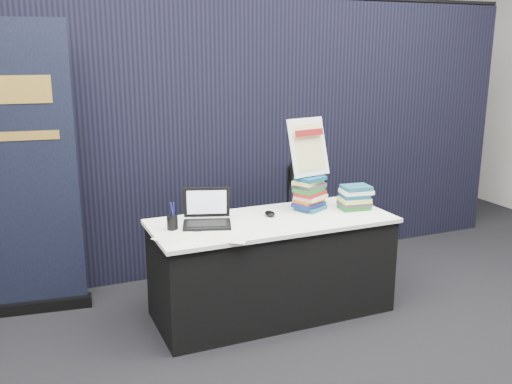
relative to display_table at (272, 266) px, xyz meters
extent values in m
plane|color=black|center=(0.00, -0.55, -0.38)|extent=(8.00, 8.00, 0.00)
cube|color=#BCB8B1|center=(0.00, 3.45, 1.37)|extent=(8.00, 0.02, 3.50)
cube|color=black|center=(0.00, 1.05, 0.82)|extent=(6.00, 0.08, 2.40)
cube|color=black|center=(0.00, 0.00, -0.02)|extent=(1.76, 0.71, 0.72)
cube|color=white|center=(0.00, 0.00, 0.36)|extent=(1.80, 0.75, 0.03)
cube|color=black|center=(-0.50, 0.02, 0.38)|extent=(0.39, 0.33, 0.02)
cube|color=black|center=(-0.50, 0.14, 0.51)|extent=(0.34, 0.16, 0.24)
cube|color=silver|center=(-0.50, 0.14, 0.51)|extent=(0.29, 0.13, 0.18)
ellipsoid|color=black|center=(0.02, 0.08, 0.39)|extent=(0.08, 0.12, 0.04)
cube|color=silver|center=(-0.76, -0.11, 0.38)|extent=(0.34, 0.31, 0.00)
cube|color=silver|center=(-0.46, -0.28, 0.38)|extent=(0.33, 0.31, 0.00)
cube|color=white|center=(-0.43, -0.05, 0.38)|extent=(0.31, 0.26, 0.00)
cylinder|color=black|center=(-0.74, 0.05, 0.42)|extent=(0.09, 0.09, 0.10)
cube|color=#1A5363|center=(0.37, 0.12, 0.39)|extent=(0.27, 0.24, 0.03)
cube|color=navy|center=(0.37, 0.12, 0.42)|extent=(0.27, 0.24, 0.03)
cube|color=orange|center=(0.37, 0.12, 0.45)|extent=(0.27, 0.24, 0.03)
cube|color=beige|center=(0.37, 0.12, 0.48)|extent=(0.27, 0.24, 0.03)
cube|color=maroon|center=(0.37, 0.12, 0.51)|extent=(0.27, 0.24, 0.03)
cube|color=#1C6926|center=(0.37, 0.12, 0.54)|extent=(0.27, 0.24, 0.03)
cube|color=#424246|center=(0.37, 0.12, 0.57)|extent=(0.27, 0.24, 0.03)
cube|color=#D1D655|center=(0.37, 0.12, 0.60)|extent=(0.27, 0.24, 0.03)
cube|color=navy|center=(0.37, 0.12, 0.63)|extent=(0.27, 0.24, 0.03)
cube|color=#1C6926|center=(0.71, 0.00, 0.39)|extent=(0.25, 0.21, 0.03)
cube|color=#424246|center=(0.71, 0.00, 0.42)|extent=(0.25, 0.21, 0.03)
cube|color=#D1D655|center=(0.71, 0.00, 0.45)|extent=(0.25, 0.21, 0.03)
cube|color=navy|center=(0.71, 0.00, 0.48)|extent=(0.25, 0.21, 0.03)
cube|color=white|center=(0.71, 0.00, 0.51)|extent=(0.25, 0.21, 0.03)
cube|color=#1A5363|center=(0.71, 0.00, 0.55)|extent=(0.25, 0.21, 0.03)
cube|color=black|center=(0.37, 0.11, 0.66)|extent=(0.22, 0.06, 0.02)
cylinder|color=black|center=(0.28, 0.19, 0.79)|extent=(0.03, 0.11, 0.32)
cylinder|color=black|center=(0.46, 0.19, 0.79)|extent=(0.03, 0.11, 0.32)
cube|color=white|center=(0.37, 0.16, 0.87)|extent=(0.36, 0.19, 0.44)
cube|color=beige|center=(0.37, 0.15, 0.87)|extent=(0.28, 0.15, 0.35)
cube|color=maroon|center=(0.37, 0.14, 0.98)|extent=(0.27, 0.07, 0.05)
cube|color=black|center=(-1.72, 0.73, -0.33)|extent=(0.93, 0.22, 0.09)
cube|color=black|center=(-1.72, 0.75, 0.72)|extent=(0.87, 0.15, 2.19)
cube|color=gold|center=(-1.72, 0.73, 1.32)|extent=(0.60, 0.08, 0.20)
cube|color=gold|center=(-1.72, 0.73, 0.99)|extent=(0.65, 0.09, 0.07)
cylinder|color=black|center=(0.63, 0.61, -0.15)|extent=(0.02, 0.02, 0.46)
cylinder|color=black|center=(1.04, 0.61, -0.15)|extent=(0.02, 0.02, 0.46)
cylinder|color=black|center=(0.63, 1.01, -0.15)|extent=(0.02, 0.02, 0.46)
cylinder|color=black|center=(1.04, 1.01, -0.15)|extent=(0.02, 0.02, 0.46)
cube|color=black|center=(0.83, 0.81, 0.10)|extent=(0.51, 0.51, 0.04)
cube|color=black|center=(0.83, 1.01, 0.48)|extent=(0.40, 0.13, 0.16)
camera|label=1|loc=(-1.70, -3.67, 1.61)|focal=40.00mm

